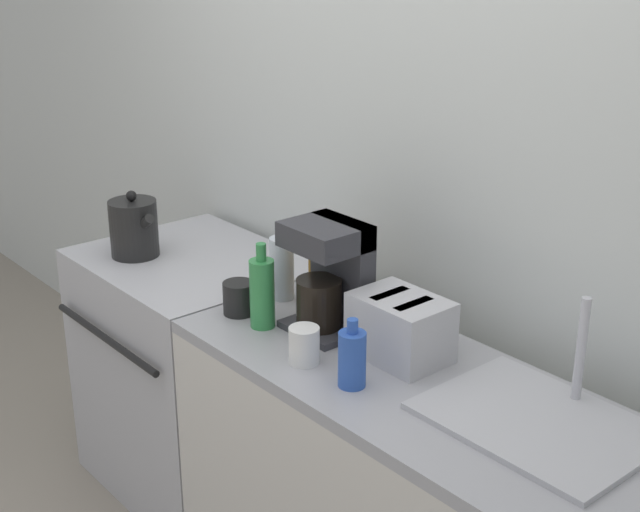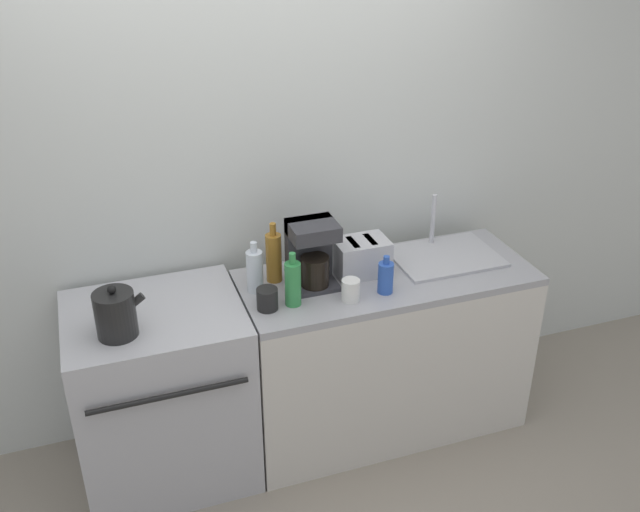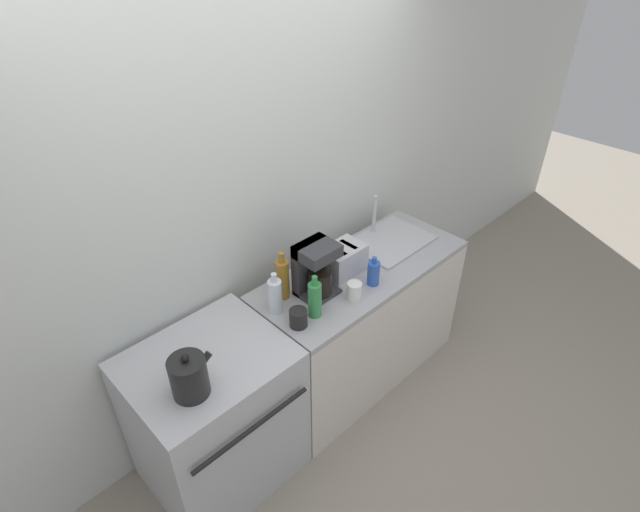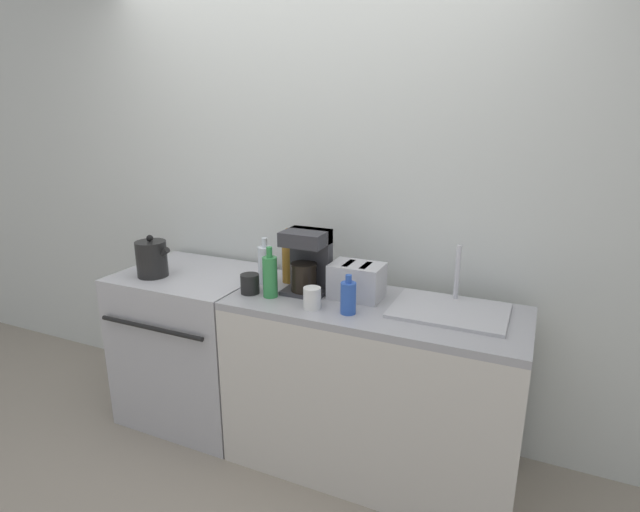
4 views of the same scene
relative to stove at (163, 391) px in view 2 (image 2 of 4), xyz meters
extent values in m
plane|color=gray|center=(0.60, -0.32, -0.46)|extent=(12.00, 12.00, 0.00)
cube|color=silver|center=(0.60, 0.38, 0.84)|extent=(8.00, 0.05, 2.60)
cube|color=#B7B7BC|center=(0.00, 0.00, -0.01)|extent=(0.78, 0.65, 0.90)
cube|color=black|center=(0.00, 0.00, 0.43)|extent=(0.76, 0.64, 0.02)
cylinder|color=black|center=(-0.17, -0.14, 0.43)|extent=(0.21, 0.21, 0.01)
cylinder|color=black|center=(0.17, -0.14, 0.43)|extent=(0.21, 0.21, 0.01)
cylinder|color=black|center=(-0.17, 0.14, 0.43)|extent=(0.21, 0.21, 0.01)
cylinder|color=black|center=(0.17, 0.14, 0.43)|extent=(0.21, 0.21, 0.01)
cylinder|color=black|center=(0.00, -0.35, 0.24)|extent=(0.66, 0.02, 0.02)
cube|color=silver|center=(1.11, -0.03, -0.03)|extent=(1.41, 0.58, 0.86)
cube|color=#A3A3A8|center=(1.11, -0.03, 0.42)|extent=(1.41, 0.58, 0.04)
cylinder|color=black|center=(-0.16, -0.13, 0.54)|extent=(0.17, 0.17, 0.20)
sphere|color=black|center=(-0.16, -0.13, 0.65)|extent=(0.04, 0.04, 0.04)
cylinder|color=black|center=(-0.08, -0.13, 0.58)|extent=(0.09, 0.03, 0.08)
cube|color=#BCBCC1|center=(0.99, 0.03, 0.52)|extent=(0.25, 0.18, 0.17)
cube|color=black|center=(0.95, 0.03, 0.60)|extent=(0.03, 0.13, 0.01)
cube|color=black|center=(1.04, 0.03, 0.60)|extent=(0.03, 0.13, 0.01)
cube|color=#333338|center=(0.74, -0.02, 0.45)|extent=(0.21, 0.19, 0.02)
cube|color=#333338|center=(0.74, 0.05, 0.60)|extent=(0.21, 0.06, 0.32)
cube|color=#333338|center=(0.74, -0.02, 0.72)|extent=(0.21, 0.19, 0.07)
cylinder|color=black|center=(0.74, -0.04, 0.53)|extent=(0.13, 0.13, 0.14)
cube|color=#B7B7BC|center=(1.45, 0.03, 0.44)|extent=(0.52, 0.38, 0.01)
cylinder|color=silver|center=(1.45, 0.18, 0.58)|extent=(0.02, 0.02, 0.28)
cylinder|color=silver|center=(0.47, 0.03, 0.53)|extent=(0.08, 0.08, 0.20)
cylinder|color=silver|center=(0.47, 0.03, 0.66)|extent=(0.03, 0.03, 0.05)
cylinder|color=#338C47|center=(0.60, -0.14, 0.54)|extent=(0.07, 0.07, 0.20)
cylinder|color=#338C47|center=(0.60, -0.14, 0.67)|extent=(0.03, 0.03, 0.05)
cylinder|color=#2D56B7|center=(1.03, -0.18, 0.51)|extent=(0.07, 0.07, 0.15)
cylinder|color=#2D56B7|center=(1.03, -0.18, 0.60)|extent=(0.03, 0.03, 0.04)
cylinder|color=#9E6B23|center=(0.58, 0.10, 0.55)|extent=(0.07, 0.07, 0.23)
cylinder|color=#9E6B23|center=(0.58, 0.10, 0.70)|extent=(0.03, 0.03, 0.06)
cylinder|color=white|center=(0.85, -0.19, 0.49)|extent=(0.08, 0.08, 0.10)
cylinder|color=black|center=(0.48, -0.14, 0.49)|extent=(0.09, 0.09, 0.10)
camera|label=1|loc=(2.50, -1.53, 1.54)|focal=50.00mm
camera|label=2|loc=(-0.18, -2.73, 2.10)|focal=40.00mm
camera|label=3|loc=(-0.78, -1.60, 2.22)|focal=28.00mm
camera|label=4|loc=(1.78, -2.15, 1.33)|focal=28.00mm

